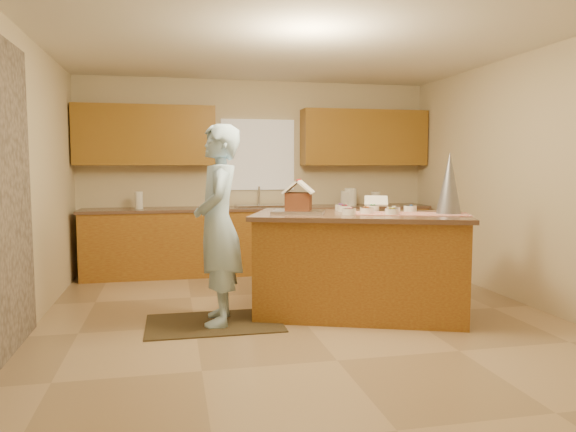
% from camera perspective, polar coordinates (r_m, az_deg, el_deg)
% --- Properties ---
extents(floor, '(5.50, 5.50, 0.00)m').
position_cam_1_polar(floor, '(5.39, 1.51, -10.82)').
color(floor, tan).
rests_on(floor, ground).
extents(ceiling, '(5.50, 5.50, 0.00)m').
position_cam_1_polar(ceiling, '(5.31, 1.59, 18.38)').
color(ceiling, silver).
rests_on(ceiling, floor).
extents(wall_back, '(5.50, 5.50, 0.00)m').
position_cam_1_polar(wall_back, '(7.88, -3.20, 4.24)').
color(wall_back, beige).
rests_on(wall_back, floor).
extents(wall_front, '(5.50, 5.50, 0.00)m').
position_cam_1_polar(wall_front, '(2.59, 16.09, 1.80)').
color(wall_front, beige).
rests_on(wall_front, floor).
extents(wall_left, '(5.50, 5.50, 0.00)m').
position_cam_1_polar(wall_left, '(5.19, -26.39, 3.13)').
color(wall_left, beige).
rests_on(wall_left, floor).
extents(wall_right, '(5.50, 5.50, 0.00)m').
position_cam_1_polar(wall_right, '(6.26, 24.42, 3.49)').
color(wall_right, beige).
rests_on(wall_right, floor).
extents(window_curtain, '(1.05, 0.03, 1.00)m').
position_cam_1_polar(window_curtain, '(7.85, -3.18, 6.43)').
color(window_curtain, white).
rests_on(window_curtain, wall_back).
extents(back_counter_base, '(4.80, 0.60, 0.88)m').
position_cam_1_polar(back_counter_base, '(7.65, -2.82, -2.62)').
color(back_counter_base, olive).
rests_on(back_counter_base, floor).
extents(back_counter_top, '(4.85, 0.63, 0.04)m').
position_cam_1_polar(back_counter_top, '(7.60, -2.83, 0.81)').
color(back_counter_top, brown).
rests_on(back_counter_top, back_counter_base).
extents(upper_cabinet_left, '(1.85, 0.35, 0.80)m').
position_cam_1_polar(upper_cabinet_left, '(7.62, -14.72, 8.18)').
color(upper_cabinet_left, olive).
rests_on(upper_cabinet_left, wall_back).
extents(upper_cabinet_right, '(1.85, 0.35, 0.80)m').
position_cam_1_polar(upper_cabinet_right, '(8.10, 7.99, 8.12)').
color(upper_cabinet_right, olive).
rests_on(upper_cabinet_right, wall_back).
extents(sink, '(0.70, 0.45, 0.12)m').
position_cam_1_polar(sink, '(7.61, -2.83, 0.73)').
color(sink, silver).
rests_on(sink, back_counter_top).
extents(faucet, '(0.03, 0.03, 0.28)m').
position_cam_1_polar(faucet, '(7.77, -3.05, 2.09)').
color(faucet, silver).
rests_on(faucet, back_counter_top).
extents(island_base, '(2.22, 1.63, 0.98)m').
position_cam_1_polar(island_base, '(5.54, 7.47, -5.23)').
color(island_base, olive).
rests_on(island_base, floor).
extents(island_top, '(2.33, 1.74, 0.04)m').
position_cam_1_polar(island_top, '(5.47, 7.54, 0.04)').
color(island_top, brown).
rests_on(island_top, island_base).
extents(table_runner, '(1.18, 0.76, 0.01)m').
position_cam_1_polar(table_runner, '(5.49, 12.76, 0.23)').
color(table_runner, '#B7200D').
rests_on(table_runner, island_top).
extents(baking_tray, '(0.61, 0.53, 0.03)m').
position_cam_1_polar(baking_tray, '(5.45, 1.11, 0.45)').
color(baking_tray, silver).
rests_on(baking_tray, island_top).
extents(cookbook, '(0.30, 0.26, 0.10)m').
position_cam_1_polar(cookbook, '(5.88, 9.22, 1.58)').
color(cookbook, white).
rests_on(cookbook, island_top).
extents(tinsel_tree, '(0.31, 0.31, 0.61)m').
position_cam_1_polar(tinsel_tree, '(5.57, 16.55, 3.33)').
color(tinsel_tree, '#A1A3AD').
rests_on(tinsel_tree, island_top).
extents(rug, '(1.27, 0.83, 0.01)m').
position_cam_1_polar(rug, '(5.30, -7.75, -11.08)').
color(rug, black).
rests_on(rug, floor).
extents(boy, '(0.51, 0.72, 1.87)m').
position_cam_1_polar(boy, '(5.12, -7.33, -0.91)').
color(boy, '#A8D0EE').
rests_on(boy, rug).
extents(canister_a, '(0.15, 0.15, 0.21)m').
position_cam_1_polar(canister_a, '(7.89, 6.10, 1.87)').
color(canister_a, white).
rests_on(canister_a, back_counter_top).
extents(canister_b, '(0.17, 0.17, 0.25)m').
position_cam_1_polar(canister_b, '(7.91, 6.59, 2.01)').
color(canister_b, white).
rests_on(canister_b, back_counter_top).
extents(canister_c, '(0.13, 0.13, 0.19)m').
position_cam_1_polar(canister_c, '(8.05, 9.18, 1.83)').
color(canister_c, white).
rests_on(canister_c, back_counter_top).
extents(paper_towel, '(0.11, 0.11, 0.23)m').
position_cam_1_polar(paper_towel, '(7.51, -15.38, 1.60)').
color(paper_towel, white).
rests_on(paper_towel, back_counter_top).
extents(gingerbread_house, '(0.39, 0.40, 0.31)m').
position_cam_1_polar(gingerbread_house, '(5.44, 1.11, 1.82)').
color(gingerbread_house, '#5F2619').
rests_on(gingerbread_house, baking_tray).
extents(candy_bowls, '(0.86, 0.76, 0.06)m').
position_cam_1_polar(candy_bowls, '(5.57, 8.70, 0.66)').
color(candy_bowls, purple).
rests_on(candy_bowls, island_top).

